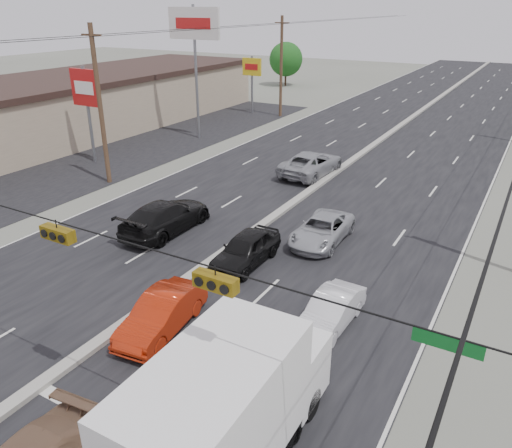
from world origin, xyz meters
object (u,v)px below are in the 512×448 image
object	(u,v)px
queue_car_c	(322,230)
red_sedan	(162,314)
pole_sign_billboard	(194,32)
pole_sign_far	(252,72)
oncoming_far	(311,164)
tree_left_far	(286,59)
box_truck	(229,409)
queue_car_a	(246,249)
oncoming_near	(166,217)
queue_car_b	(331,312)
utility_pole_left_b	(100,106)
utility_pole_left_c	(281,67)
pole_sign_mid	(86,93)

from	to	relation	value
queue_car_c	red_sedan	bearing A→B (deg)	-103.34
pole_sign_billboard	queue_car_c	bearing A→B (deg)	-38.71
pole_sign_far	oncoming_far	bearing A→B (deg)	-48.94
tree_left_far	oncoming_far	distance (m)	42.24
box_truck	queue_car_c	size ratio (longest dim) A/B	1.56
queue_car_a	oncoming_near	world-z (taller)	oncoming_near
tree_left_far	oncoming_far	size ratio (longest dim) A/B	1.04
queue_car_a	queue_car_b	distance (m)	5.84
utility_pole_left_b	queue_car_b	distance (m)	21.18
utility_pole_left_c	tree_left_far	world-z (taller)	utility_pole_left_c
box_truck	red_sedan	distance (m)	6.57
utility_pole_left_b	pole_sign_mid	xyz separation A→B (m)	(-4.50, 3.00, 0.01)
utility_pole_left_b	queue_car_a	size ratio (longest dim) A/B	2.31
pole_sign_billboard	queue_car_b	xyz separation A→B (m)	(21.11, -20.94, -8.23)
pole_sign_mid	oncoming_near	world-z (taller)	pole_sign_mid
queue_car_c	oncoming_near	bearing A→B (deg)	-160.51
pole_sign_mid	tree_left_far	size ratio (longest dim) A/B	1.14
pole_sign_far	oncoming_near	distance (m)	31.83
utility_pole_left_c	queue_car_c	world-z (taller)	utility_pole_left_c
utility_pole_left_b	oncoming_far	size ratio (longest dim) A/B	1.70
box_truck	tree_left_far	bearing A→B (deg)	114.97
utility_pole_left_c	pole_sign_billboard	bearing A→B (deg)	-99.46
utility_pole_left_c	queue_car_b	distance (m)	38.35
pole_sign_mid	red_sedan	world-z (taller)	pole_sign_mid
pole_sign_billboard	box_truck	distance (m)	35.75
red_sedan	box_truck	bearing A→B (deg)	-41.85
pole_sign_billboard	pole_sign_far	distance (m)	12.89
pole_sign_far	utility_pole_left_b	bearing A→B (deg)	-82.03
queue_car_a	oncoming_near	bearing A→B (deg)	169.55
tree_left_far	queue_car_c	xyz separation A→B (m)	(25.50, -46.43, -3.06)
tree_left_far	queue_car_a	size ratio (longest dim) A/B	1.42
pole_sign_mid	oncoming_far	world-z (taller)	pole_sign_mid
oncoming_far	red_sedan	bearing A→B (deg)	101.41
tree_left_far	queue_car_a	bearing A→B (deg)	-65.05
pole_sign_billboard	queue_car_a	xyz separation A→B (m)	(15.90, -18.30, -8.13)
pole_sign_far	box_truck	size ratio (longest dim) A/B	0.82
queue_car_a	queue_car_c	world-z (taller)	queue_car_a
utility_pole_left_c	box_truck	size ratio (longest dim) A/B	1.36
pole_sign_far	red_sedan	world-z (taller)	pole_sign_far
pole_sign_billboard	box_truck	xyz separation A→B (m)	(21.20, -27.92, -6.97)
tree_left_far	pole_sign_billboard	bearing A→B (deg)	-76.81
box_truck	queue_car_c	bearing A→B (deg)	102.72
pole_sign_mid	utility_pole_left_b	bearing A→B (deg)	-33.69
utility_pole_left_c	oncoming_far	bearing A→B (deg)	-56.48
pole_sign_mid	red_sedan	size ratio (longest dim) A/B	1.64
utility_pole_left_b	queue_car_c	xyz separation A→B (m)	(16.00, -1.43, -4.46)
queue_car_b	oncoming_far	distance (m)	18.06
tree_left_far	queue_car_a	xyz separation A→B (m)	(23.40, -50.30, -2.98)
utility_pole_left_b	tree_left_far	xyz separation A→B (m)	(-9.50, 45.00, -1.39)
tree_left_far	oncoming_near	xyz separation A→B (m)	(17.92, -49.29, -2.89)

